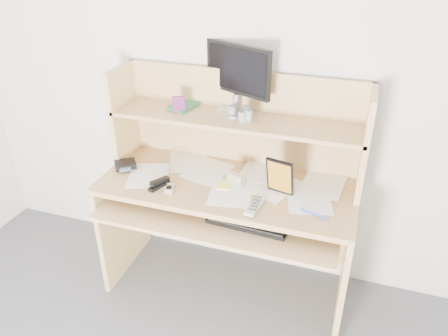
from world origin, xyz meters
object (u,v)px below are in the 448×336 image
(keyboard, at_px, (248,222))
(game_case, at_px, (280,177))
(monitor, at_px, (237,77))
(desk, at_px, (231,185))
(tv_remote, at_px, (255,205))

(keyboard, bearing_deg, game_case, 59.29)
(keyboard, height_order, monitor, monitor)
(keyboard, bearing_deg, desk, 126.67)
(desk, relative_size, tv_remote, 7.57)
(desk, height_order, game_case, desk)
(game_case, bearing_deg, keyboard, -110.66)
(keyboard, bearing_deg, monitor, 118.19)
(keyboard, distance_m, game_case, 0.28)
(desk, bearing_deg, monitor, 97.80)
(desk, bearing_deg, tv_remote, -51.44)
(desk, distance_m, game_case, 0.35)
(desk, distance_m, keyboard, 0.32)
(keyboard, distance_m, tv_remote, 0.11)
(tv_remote, bearing_deg, game_case, 68.98)
(tv_remote, height_order, game_case, game_case)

